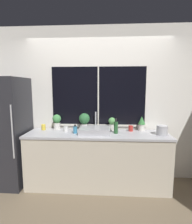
% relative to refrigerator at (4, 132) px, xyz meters
% --- Properties ---
extents(ground_plane, '(14.00, 14.00, 0.00)m').
position_rel_refrigerator_xyz_m(ground_plane, '(1.58, -0.29, -0.91)').
color(ground_plane, brown).
extents(wall_back, '(8.00, 0.09, 2.70)m').
position_rel_refrigerator_xyz_m(wall_back, '(1.58, 0.36, 0.45)').
color(wall_back, silver).
rests_on(wall_back, ground_plane).
extents(wall_left, '(0.06, 7.00, 2.70)m').
position_rel_refrigerator_xyz_m(wall_left, '(-0.65, 1.21, 0.44)').
color(wall_left, silver).
rests_on(wall_left, ground_plane).
extents(counter, '(2.32, 0.61, 0.91)m').
position_rel_refrigerator_xyz_m(counter, '(1.58, -0.00, -0.45)').
color(counter, beige).
rests_on(counter, ground_plane).
extents(refrigerator, '(0.74, 0.69, 1.81)m').
position_rel_refrigerator_xyz_m(refrigerator, '(0.00, 0.00, 0.00)').
color(refrigerator, '#232328').
rests_on(refrigerator, ground_plane).
extents(sink, '(0.50, 0.44, 0.32)m').
position_rel_refrigerator_xyz_m(sink, '(1.54, 0.02, 0.05)').
color(sink, '#ADADB2').
rests_on(sink, counter).
extents(potted_plant_far_left, '(0.15, 0.15, 0.27)m').
position_rel_refrigerator_xyz_m(potted_plant_far_left, '(0.85, 0.22, 0.15)').
color(potted_plant_far_left, silver).
rests_on(potted_plant_far_left, counter).
extents(potted_plant_center_left, '(0.19, 0.19, 0.29)m').
position_rel_refrigerator_xyz_m(potted_plant_center_left, '(1.34, 0.22, 0.18)').
color(potted_plant_center_left, silver).
rests_on(potted_plant_center_left, counter).
extents(potted_plant_center_right, '(0.12, 0.12, 0.23)m').
position_rel_refrigerator_xyz_m(potted_plant_center_right, '(1.82, 0.22, 0.13)').
color(potted_plant_center_right, silver).
rests_on(potted_plant_center_right, counter).
extents(potted_plant_far_right, '(0.12, 0.12, 0.25)m').
position_rel_refrigerator_xyz_m(potted_plant_far_right, '(2.33, 0.22, 0.14)').
color(potted_plant_far_right, silver).
rests_on(potted_plant_far_right, counter).
extents(soap_bottle, '(0.07, 0.07, 0.14)m').
position_rel_refrigerator_xyz_m(soap_bottle, '(1.22, -0.02, 0.06)').
color(soap_bottle, teal).
rests_on(soap_bottle, counter).
extents(bottle_tall, '(0.07, 0.07, 0.25)m').
position_rel_refrigerator_xyz_m(bottle_tall, '(1.88, 0.01, 0.10)').
color(bottle_tall, '#235128').
rests_on(bottle_tall, counter).
extents(mug_yellow, '(0.07, 0.07, 0.10)m').
position_rel_refrigerator_xyz_m(mug_yellow, '(0.62, 0.16, 0.05)').
color(mug_yellow, gold).
rests_on(mug_yellow, counter).
extents(mug_red, '(0.07, 0.07, 0.09)m').
position_rel_refrigerator_xyz_m(mug_red, '(2.14, 0.18, 0.05)').
color(mug_red, '#B72D28').
rests_on(mug_red, counter).
extents(mug_white, '(0.08, 0.08, 0.08)m').
position_rel_refrigerator_xyz_m(mug_white, '(1.04, 0.09, 0.04)').
color(mug_white, white).
rests_on(mug_white, counter).
extents(kettle, '(0.17, 0.17, 0.17)m').
position_rel_refrigerator_xyz_m(kettle, '(2.60, -0.05, 0.09)').
color(kettle, '#B2B2B7').
rests_on(kettle, counter).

